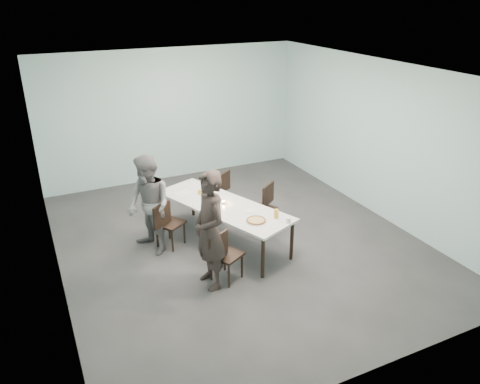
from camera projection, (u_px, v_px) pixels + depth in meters
name	position (u px, v px, depth m)	size (l,w,h in m)	color
ground	(238.00, 241.00, 8.42)	(7.00, 7.00, 0.00)	#333335
room_shell	(237.00, 132.00, 7.61)	(6.02, 7.02, 3.01)	#A7CFD2
table	(223.00, 207.00, 8.09)	(1.80, 2.75, 0.75)	white
chair_near_left	(223.00, 253.00, 7.07)	(0.65, 0.57, 0.87)	black
chair_far_left	(167.00, 221.00, 8.03)	(0.63, 0.58, 0.87)	black
chair_near_right	(265.00, 205.00, 8.64)	(0.63, 0.59, 0.87)	black
chair_far_right	(221.00, 192.00, 9.18)	(0.64, 0.58, 0.87)	black
diner_near	(210.00, 231.00, 6.83)	(0.68, 0.44, 1.85)	black
diner_far	(149.00, 206.00, 7.77)	(0.83, 0.65, 1.72)	slate
pizza	(256.00, 220.00, 7.47)	(0.34, 0.34, 0.04)	white
side_plate	(250.00, 211.00, 7.82)	(0.18, 0.18, 0.01)	white
beer_glass	(276.00, 214.00, 7.56)	(0.08, 0.08, 0.15)	gold
water_tumbler	(288.00, 220.00, 7.42)	(0.08, 0.08, 0.09)	silver
tealight	(224.00, 203.00, 8.09)	(0.06, 0.06, 0.05)	silver
amber_tumbler	(200.00, 192.00, 8.45)	(0.07, 0.07, 0.08)	gold
menu	(183.00, 193.00, 8.51)	(0.30, 0.22, 0.01)	silver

